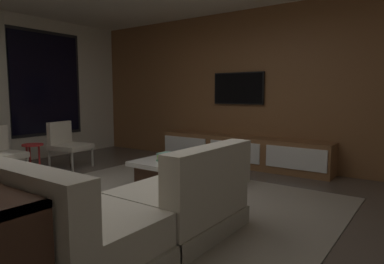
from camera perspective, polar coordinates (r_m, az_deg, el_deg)
floor at (r=3.79m, az=-10.81°, el=-13.01°), size 9.20×9.20×0.00m
media_wall at (r=6.10m, az=10.38°, el=7.24°), size 0.12×7.80×2.70m
area_rug at (r=3.96m, az=-6.04°, el=-11.98°), size 3.20×3.80×0.01m
sectional_couch at (r=3.07m, az=-19.89°, el=-12.29°), size 1.98×2.50×0.82m
coffee_table at (r=4.68m, az=-0.95°, el=-6.75°), size 1.16×1.16×0.36m
book_stack_on_coffee_table at (r=4.61m, az=-4.26°, el=-4.13°), size 0.27×0.19×0.10m
accent_chair_near_window at (r=6.16m, az=-20.31°, el=-1.60°), size 0.64×0.66×0.78m
side_stool at (r=5.97m, az=-25.23°, el=-2.66°), size 0.32×0.32×0.46m
media_console at (r=5.95m, az=8.51°, el=-3.33°), size 0.46×3.10×0.52m
mounted_tv at (r=6.11m, az=7.80°, el=7.28°), size 0.05×0.97×0.56m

